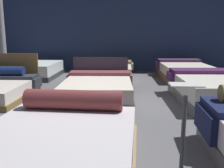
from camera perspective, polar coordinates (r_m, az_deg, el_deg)
The scene contains 10 objects.
ground_plane at distance 5.03m, azimuth -4.09°, elevation -4.95°, with size 18.00×18.00×0.02m, color #5B5B60.
showroom_back_wall at distance 9.74m, azimuth -0.00°, elevation 13.32°, with size 18.00×0.06×3.50m, color navy.
bed_1 at distance 2.75m, azimuth -12.45°, elevation -13.83°, with size 1.72×2.00×0.69m.
bed_4 at distance 5.42m, azimuth -3.25°, elevation -1.09°, with size 1.62×2.16×0.84m.
bed_5 at distance 5.60m, azimuth 21.99°, elevation -1.16°, with size 1.59×2.19×0.60m.
bed_6 at distance 8.67m, azimuth -17.17°, elevation 3.06°, with size 1.52×2.05×0.48m.
bed_7 at distance 8.17m, azimuth -1.15°, elevation 3.00°, with size 1.75×2.03×0.50m.
bed_8 at distance 8.30m, azimuth 16.14°, elevation 2.86°, with size 1.60×2.17×0.56m.
price_sign at distance 2.45m, azimuth 15.86°, elevation -13.77°, with size 0.28×0.24×0.96m.
support_pillar at distance 10.10m, azimuth -24.16°, elevation 12.30°, with size 0.24×0.24×3.50m, color #99999E.
Camera 1 is at (0.70, -4.78, 1.38)m, focal length 39.81 mm.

